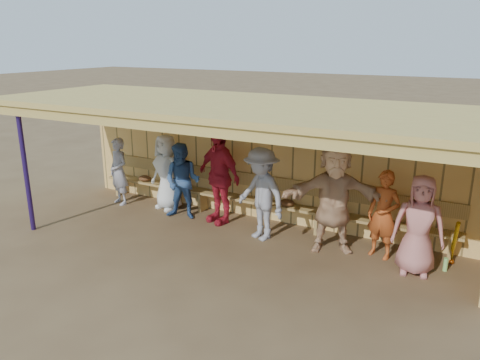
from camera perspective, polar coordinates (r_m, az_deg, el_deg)
name	(u,v)px	position (r m, az deg, el deg)	size (l,w,h in m)	color
ground	(231,240)	(8.65, -1.12, -7.27)	(90.00, 90.00, 0.00)	brown
player_a	(119,171)	(10.62, -14.55, 1.03)	(0.54, 0.36, 1.49)	#9B99A1
player_b	(167,172)	(10.07, -8.93, 0.96)	(0.80, 0.52, 1.64)	silver
player_c	(183,181)	(9.50, -7.02, -0.16)	(0.76, 0.59, 1.56)	#305184
player_d	(219,176)	(9.19, -2.62, 0.53)	(1.12, 0.47, 1.92)	red
player_e	(261,194)	(8.42, 2.59, -1.72)	(1.10, 0.63, 1.71)	gray
player_f	(334,197)	(8.06, 11.38, -2.09)	(1.78, 0.57, 1.92)	tan
player_g	(383,215)	(8.08, 17.09, -4.06)	(0.55, 0.36, 1.50)	#B14A1C
player_h	(419,225)	(7.68, 20.96, -5.18)	(0.78, 0.51, 1.59)	#BA6F69
dugout_structure	(268,144)	(8.53, 3.38, 4.37)	(8.80, 3.20, 2.50)	#E9BA63
bench	(258,195)	(9.38, 2.23, -1.89)	(7.60, 0.34, 0.93)	#AE8B4A
dugout_equipment	(237,196)	(9.46, -0.36, -1.94)	(6.68, 0.62, 0.80)	yellow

